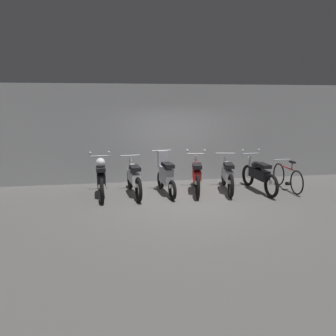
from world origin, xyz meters
name	(u,v)px	position (x,y,z in m)	size (l,w,h in m)	color
ground_plane	(187,201)	(0.00, 0.00, 0.00)	(80.00, 80.00, 0.00)	#565451
back_wall	(172,133)	(0.00, 2.35, 1.53)	(16.00, 0.30, 3.07)	#9EA0A3
motorbike_slot_0	(101,177)	(-2.22, 0.82, 0.53)	(0.59, 1.95, 1.15)	black
motorbike_slot_1	(134,177)	(-1.34, 0.79, 0.49)	(0.56, 1.94, 1.03)	black
motorbike_slot_2	(166,175)	(-0.45, 0.74, 0.52)	(0.56, 1.68, 1.18)	black
motorbike_slot_3	(197,175)	(0.45, 0.82, 0.49)	(0.62, 1.93, 1.15)	black
motorbike_slot_4	(227,174)	(1.34, 0.75, 0.49)	(0.60, 1.93, 1.03)	black
motorbike_slot_5	(259,174)	(2.22, 0.60, 0.49)	(0.59, 1.95, 1.15)	black
bicycle	(287,177)	(3.13, 0.64, 0.36)	(0.50, 1.73, 0.89)	black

